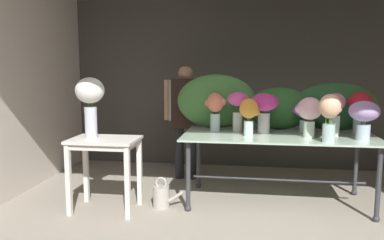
{
  "coord_description": "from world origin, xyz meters",
  "views": [
    {
      "loc": [
        0.09,
        -2.5,
        1.53
      ],
      "look_at": [
        -0.54,
        1.64,
        0.96
      ],
      "focal_mm": 35.53,
      "sensor_mm": 36.0,
      "label": 1
    }
  ],
  "objects_px": {
    "vase_crimson_dahlias": "(360,108)",
    "watering_can": "(162,196)",
    "side_table_white": "(105,149)",
    "display_table_glass": "(278,143)",
    "vase_coral_peonies": "(215,108)",
    "florist": "(185,110)",
    "vase_sunset_freesia": "(249,113)",
    "vase_peach_stock": "(330,114)",
    "vase_fuchsia_roses": "(238,106)",
    "vase_rosy_lilies": "(335,110)",
    "vase_violet_hydrangea": "(306,113)",
    "vase_lilac_carnations": "(364,115)",
    "vase_magenta_ranunculus": "(264,107)",
    "vase_blush_snapdragons": "(310,112)",
    "vase_white_roses_tall": "(90,98)"
  },
  "relations": [
    {
      "from": "vase_rosy_lilies",
      "to": "vase_white_roses_tall",
      "type": "distance_m",
      "value": 2.64
    },
    {
      "from": "vase_rosy_lilies",
      "to": "vase_violet_hydrangea",
      "type": "bearing_deg",
      "value": 147.99
    },
    {
      "from": "vase_rosy_lilies",
      "to": "vase_crimson_dahlias",
      "type": "height_order",
      "value": "vase_crimson_dahlias"
    },
    {
      "from": "vase_peach_stock",
      "to": "vase_violet_hydrangea",
      "type": "distance_m",
      "value": 0.6
    },
    {
      "from": "side_table_white",
      "to": "vase_fuchsia_roses",
      "type": "bearing_deg",
      "value": 24.47
    },
    {
      "from": "vase_crimson_dahlias",
      "to": "display_table_glass",
      "type": "bearing_deg",
      "value": -167.64
    },
    {
      "from": "side_table_white",
      "to": "vase_blush_snapdragons",
      "type": "xyz_separation_m",
      "value": [
        2.16,
        0.37,
        0.4
      ]
    },
    {
      "from": "vase_peach_stock",
      "to": "vase_crimson_dahlias",
      "type": "distance_m",
      "value": 0.74
    },
    {
      "from": "vase_violet_hydrangea",
      "to": "watering_can",
      "type": "distance_m",
      "value": 1.9
    },
    {
      "from": "display_table_glass",
      "to": "vase_blush_snapdragons",
      "type": "distance_m",
      "value": 0.51
    },
    {
      "from": "florist",
      "to": "vase_sunset_freesia",
      "type": "xyz_separation_m",
      "value": [
        0.86,
        -0.93,
        0.08
      ]
    },
    {
      "from": "vase_rosy_lilies",
      "to": "vase_violet_hydrangea",
      "type": "height_order",
      "value": "vase_rosy_lilies"
    },
    {
      "from": "display_table_glass",
      "to": "watering_can",
      "type": "relative_size",
      "value": 6.02
    },
    {
      "from": "side_table_white",
      "to": "vase_sunset_freesia",
      "type": "distance_m",
      "value": 1.61
    },
    {
      "from": "vase_magenta_ranunculus",
      "to": "vase_violet_hydrangea",
      "type": "distance_m",
      "value": 0.5
    },
    {
      "from": "vase_rosy_lilies",
      "to": "watering_can",
      "type": "height_order",
      "value": "vase_rosy_lilies"
    },
    {
      "from": "vase_sunset_freesia",
      "to": "vase_fuchsia_roses",
      "type": "xyz_separation_m",
      "value": [
        -0.13,
        0.27,
        0.05
      ]
    },
    {
      "from": "vase_crimson_dahlias",
      "to": "watering_can",
      "type": "distance_m",
      "value": 2.44
    },
    {
      "from": "vase_coral_peonies",
      "to": "vase_blush_snapdragons",
      "type": "relative_size",
      "value": 1.05
    },
    {
      "from": "watering_can",
      "to": "vase_magenta_ranunculus",
      "type": "bearing_deg",
      "value": 20.07
    },
    {
      "from": "side_table_white",
      "to": "vase_violet_hydrangea",
      "type": "height_order",
      "value": "vase_violet_hydrangea"
    },
    {
      "from": "vase_magenta_ranunculus",
      "to": "vase_fuchsia_roses",
      "type": "bearing_deg",
      "value": 167.02
    },
    {
      "from": "vase_magenta_ranunculus",
      "to": "vase_sunset_freesia",
      "type": "relative_size",
      "value": 1.1
    },
    {
      "from": "vase_violet_hydrangea",
      "to": "display_table_glass",
      "type": "bearing_deg",
      "value": -150.13
    },
    {
      "from": "vase_magenta_ranunculus",
      "to": "vase_sunset_freesia",
      "type": "distance_m",
      "value": 0.26
    },
    {
      "from": "vase_rosy_lilies",
      "to": "vase_crimson_dahlias",
      "type": "relative_size",
      "value": 0.99
    },
    {
      "from": "vase_crimson_dahlias",
      "to": "vase_magenta_ranunculus",
      "type": "height_order",
      "value": "vase_crimson_dahlias"
    },
    {
      "from": "vase_lilac_carnations",
      "to": "vase_crimson_dahlias",
      "type": "height_order",
      "value": "vase_crimson_dahlias"
    },
    {
      "from": "side_table_white",
      "to": "florist",
      "type": "height_order",
      "value": "florist"
    },
    {
      "from": "vase_lilac_carnations",
      "to": "vase_violet_hydrangea",
      "type": "distance_m",
      "value": 0.65
    },
    {
      "from": "vase_coral_peonies",
      "to": "vase_violet_hydrangea",
      "type": "xyz_separation_m",
      "value": [
        1.04,
        0.04,
        -0.04
      ]
    },
    {
      "from": "vase_lilac_carnations",
      "to": "vase_white_roses_tall",
      "type": "distance_m",
      "value": 2.85
    },
    {
      "from": "side_table_white",
      "to": "watering_can",
      "type": "height_order",
      "value": "side_table_white"
    },
    {
      "from": "florist",
      "to": "vase_blush_snapdragons",
      "type": "height_order",
      "value": "florist"
    },
    {
      "from": "display_table_glass",
      "to": "vase_violet_hydrangea",
      "type": "bearing_deg",
      "value": 29.87
    },
    {
      "from": "vase_sunset_freesia",
      "to": "vase_violet_hydrangea",
      "type": "relative_size",
      "value": 1.12
    },
    {
      "from": "vase_violet_hydrangea",
      "to": "vase_lilac_carnations",
      "type": "bearing_deg",
      "value": -36.25
    },
    {
      "from": "vase_coral_peonies",
      "to": "vase_fuchsia_roses",
      "type": "xyz_separation_m",
      "value": [
        0.26,
        -0.01,
        0.03
      ]
    },
    {
      "from": "florist",
      "to": "vase_sunset_freesia",
      "type": "height_order",
      "value": "florist"
    },
    {
      "from": "display_table_glass",
      "to": "vase_coral_peonies",
      "type": "xyz_separation_m",
      "value": [
        -0.72,
        0.14,
        0.37
      ]
    },
    {
      "from": "vase_sunset_freesia",
      "to": "vase_coral_peonies",
      "type": "bearing_deg",
      "value": 144.73
    },
    {
      "from": "side_table_white",
      "to": "vase_fuchsia_roses",
      "type": "relative_size",
      "value": 1.7
    },
    {
      "from": "display_table_glass",
      "to": "vase_coral_peonies",
      "type": "height_order",
      "value": "vase_coral_peonies"
    },
    {
      "from": "vase_coral_peonies",
      "to": "vase_white_roses_tall",
      "type": "distance_m",
      "value": 1.43
    },
    {
      "from": "vase_lilac_carnations",
      "to": "watering_can",
      "type": "relative_size",
      "value": 1.15
    },
    {
      "from": "side_table_white",
      "to": "vase_blush_snapdragons",
      "type": "relative_size",
      "value": 1.83
    },
    {
      "from": "florist",
      "to": "vase_violet_hydrangea",
      "type": "height_order",
      "value": "florist"
    },
    {
      "from": "vase_coral_peonies",
      "to": "vase_white_roses_tall",
      "type": "xyz_separation_m",
      "value": [
        -1.27,
        -0.65,
        0.15
      ]
    },
    {
      "from": "vase_peach_stock",
      "to": "vase_fuchsia_roses",
      "type": "bearing_deg",
      "value": 150.67
    },
    {
      "from": "vase_violet_hydrangea",
      "to": "vase_fuchsia_roses",
      "type": "bearing_deg",
      "value": -176.02
    }
  ]
}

